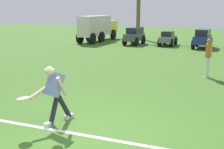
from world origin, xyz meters
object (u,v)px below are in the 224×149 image
frisbee_thrower (55,91)px  box_truck (98,27)px  teammate_near_sideline (209,54)px  parked_car_slot_c (203,38)px  parked_car_slot_b (168,38)px  frisbee_in_flight (23,98)px  parked_car_slot_a (135,35)px

frisbee_thrower → box_truck: (-7.91, 16.75, 0.44)m
box_truck → teammate_near_sideline: bearing=-44.3°
parked_car_slot_c → parked_car_slot_b: bearing=172.1°
frisbee_in_flight → frisbee_thrower: bearing=61.9°
frisbee_thrower → parked_car_slot_a: size_ratio=0.58×
teammate_near_sideline → parked_car_slot_b: (-4.17, 9.77, -0.38)m
parked_car_slot_a → parked_car_slot_c: bearing=0.2°
frisbee_in_flight → parked_car_slot_a: parked_car_slot_a is taller
teammate_near_sideline → parked_car_slot_c: teammate_near_sideline is taller
frisbee_thrower → teammate_near_sideline: size_ratio=0.90×
parked_car_slot_c → frisbee_in_flight: bearing=-94.8°
frisbee_in_flight → teammate_near_sideline: 7.75m
frisbee_in_flight → parked_car_slot_a: bearing=103.0°
parked_car_slot_a → box_truck: (-3.74, 0.86, 0.51)m
frisbee_thrower → parked_car_slot_a: (-4.16, 15.89, -0.07)m
teammate_near_sideline → parked_car_slot_a: size_ratio=0.65×
parked_car_slot_b → parked_car_slot_c: size_ratio=0.92×
teammate_near_sideline → frisbee_in_flight: bearing=-112.4°
teammate_near_sideline → parked_car_slot_b: bearing=113.1°
frisbee_in_flight → parked_car_slot_c: parked_car_slot_c is taller
parked_car_slot_a → frisbee_in_flight: bearing=-77.0°
box_truck → frisbee_in_flight: bearing=-66.5°
parked_car_slot_a → box_truck: size_ratio=0.41×
teammate_near_sideline → box_truck: box_truck is taller
teammate_near_sideline → parked_car_slot_a: teammate_near_sideline is taller
frisbee_thrower → teammate_near_sideline: bearing=68.2°
teammate_near_sideline → parked_car_slot_a: (-6.76, 9.38, -0.22)m
parked_car_slot_a → box_truck: 3.87m
frisbee_thrower → teammate_near_sideline: (2.60, 6.51, 0.15)m
parked_car_slot_a → parked_car_slot_c: size_ratio=1.00×
teammate_near_sideline → parked_car_slot_b: teammate_near_sideline is taller
frisbee_in_flight → box_truck: box_truck is taller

